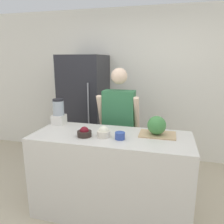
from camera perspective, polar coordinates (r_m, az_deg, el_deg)
name	(u,v)px	position (r m, az deg, el deg)	size (l,w,h in m)	color
wall_back	(135,85)	(3.92, 6.09, 6.90)	(8.00, 0.06, 2.60)	white
counter_island	(111,174)	(2.59, -0.20, -15.98)	(1.73, 0.70, 0.95)	beige
refrigerator	(85,109)	(3.79, -7.01, 0.68)	(0.69, 0.77, 1.82)	#232328
person	(119,127)	(3.01, 1.79, -4.00)	(0.56, 0.26, 1.65)	#333338
cutting_board	(157,134)	(2.44, 11.78, -5.76)	(0.39, 0.27, 0.01)	tan
watermelon	(157,125)	(2.39, 11.59, -3.42)	(0.20, 0.20, 0.20)	#3D7F3D
bowl_cherries	(84,133)	(2.36, -7.23, -5.37)	(0.15, 0.15, 0.11)	#2D231E
bowl_cream	(104,132)	(2.33, -2.18, -5.33)	(0.14, 0.14, 0.12)	beige
bowl_small_blue	(120,136)	(2.26, 2.09, -6.22)	(0.10, 0.10, 0.07)	#334C9E
blender	(59,112)	(2.82, -13.77, -0.06)	(0.15, 0.15, 0.32)	silver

